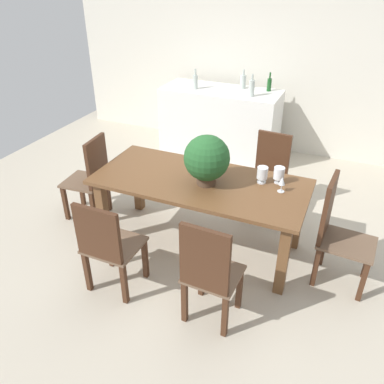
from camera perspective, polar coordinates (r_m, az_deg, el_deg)
The scene contains 17 objects.
ground_plane at distance 4.31m, azimuth 1.93°, elevation -6.18°, with size 7.04×7.04×0.00m, color #BCB29E.
back_wall at distance 6.09m, azimuth 11.73°, elevation 17.89°, with size 6.40×0.10×2.60m, color beige.
dining_table at distance 3.82m, azimuth 1.16°, elevation 0.21°, with size 2.05×0.92×0.76m.
chair_foot_end at distance 3.68m, azimuth 20.21°, elevation -5.11°, with size 0.50×0.44×1.03m.
chair_far_right at distance 4.55m, azimuth 11.12°, elevation 3.05°, with size 0.45×0.45×0.94m.
chair_head_end at distance 4.48m, azimuth -14.43°, elevation 2.34°, with size 0.47×0.44×0.98m.
chair_near_left at distance 3.42m, azimuth -12.24°, elevation -7.40°, with size 0.46×0.43×0.93m.
chair_near_right at distance 3.05m, azimuth 2.44°, elevation -11.46°, with size 0.44×0.42×0.99m.
flower_centerpiece at distance 3.59m, azimuth 2.15°, elevation 4.84°, with size 0.43×0.43×0.48m.
crystal_vase_left at distance 3.74m, azimuth 10.17°, elevation 2.67°, with size 0.10×0.10×0.16m.
crystal_vase_center_near at distance 3.76m, azimuth 12.51°, elevation 2.63°, with size 0.10×0.10×0.16m.
wine_glass at distance 3.62m, azimuth 12.94°, elevation 1.46°, with size 0.06×0.06×0.15m.
kitchen_counter at distance 5.92m, azimuth 4.04°, elevation 9.96°, with size 1.69×0.70×1.00m, color silver.
wine_bottle_dark at distance 5.76m, azimuth 0.50°, elevation 15.76°, with size 0.07×0.07×0.28m.
wine_bottle_clear at distance 5.76m, azimuth 11.15°, elevation 15.09°, with size 0.06×0.06×0.26m.
wine_bottle_tall at distance 5.47m, azimuth 8.65°, elevation 14.73°, with size 0.08×0.08×0.29m.
wine_bottle_amber at distance 5.83m, azimuth 7.42°, elevation 15.65°, with size 0.08×0.08×0.26m.
Camera 1 is at (1.24, -3.22, 2.58)m, focal length 36.75 mm.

